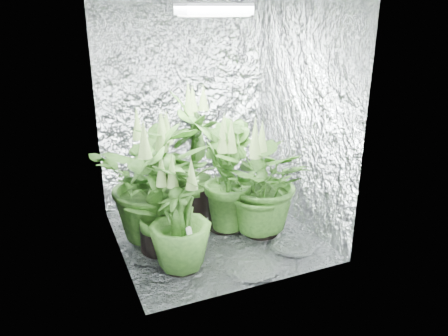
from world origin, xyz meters
The scene contains 11 objects.
ground centered at (0.00, 0.00, 0.00)m, with size 1.60×1.60×0.00m, color white.
walls centered at (0.00, 0.00, 1.00)m, with size 1.62×1.62×2.00m.
grow_lamp centered at (0.00, 0.00, 1.83)m, with size 0.50×0.30×0.22m.
plant_a centered at (-0.47, 0.14, 0.53)m, with size 1.20×1.20×1.12m.
plant_b centered at (-0.02, 0.46, 0.57)m, with size 0.80×0.80×1.23m.
plant_c centered at (0.13, 0.09, 0.46)m, with size 0.53×0.53×1.02m.
plant_d centered at (-0.42, -0.37, 0.41)m, with size 0.64×0.64×0.91m.
plant_e centered at (0.38, -0.12, 0.47)m, with size 1.03×1.03×1.01m.
plant_f centered at (-0.51, -0.12, 0.52)m, with size 0.68×0.68×1.14m.
circulation_fan centered at (0.60, 0.55, 0.15)m, with size 0.14×0.32×0.36m.
plant_label centered at (-0.36, -0.40, 0.30)m, with size 0.06×0.01×0.09m, color white.
Camera 1 is at (-1.23, -3.09, 1.84)m, focal length 35.00 mm.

